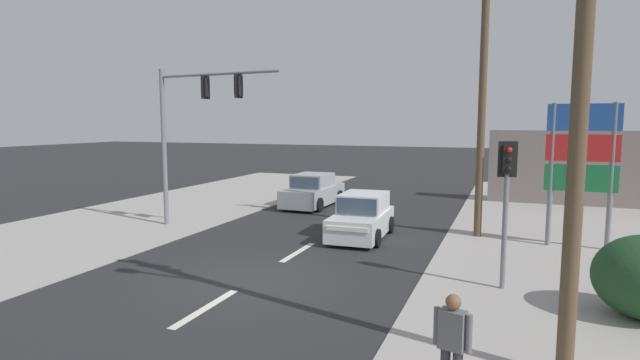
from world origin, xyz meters
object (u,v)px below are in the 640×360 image
(utility_pole_foreground_right, at_px, (575,17))
(hatchback_oncoming_mid, at_px, (362,218))
(shopping_plaza_sign, at_px, (582,155))
(pedestal_signal_right_kerb, at_px, (506,190))
(pedestrian_at_kerb, at_px, (452,343))
(sedan_kerbside_parked, at_px, (313,192))
(utility_pole_midground_right, at_px, (483,84))
(traffic_signal_mast, at_px, (189,118))

(utility_pole_foreground_right, bearing_deg, hatchback_oncoming_mid, 124.21)
(shopping_plaza_sign, relative_size, hatchback_oncoming_mid, 1.25)
(pedestal_signal_right_kerb, xyz_separation_m, shopping_plaza_sign, (2.15, 5.07, 0.57))
(pedestrian_at_kerb, bearing_deg, utility_pole_foreground_right, 43.76)
(shopping_plaza_sign, bearing_deg, pedestal_signal_right_kerb, -112.95)
(pedestal_signal_right_kerb, relative_size, shopping_plaza_sign, 0.77)
(utility_pole_foreground_right, relative_size, sedan_kerbside_parked, 2.41)
(hatchback_oncoming_mid, bearing_deg, utility_pole_midground_right, 22.91)
(pedestal_signal_right_kerb, relative_size, pedestrian_at_kerb, 2.18)
(utility_pole_midground_right, xyz_separation_m, traffic_signal_mast, (-10.21, -2.38, -1.15))
(utility_pole_midground_right, height_order, pedestal_signal_right_kerb, utility_pole_midground_right)
(sedan_kerbside_parked, height_order, pedestrian_at_kerb, pedestrian_at_kerb)
(shopping_plaza_sign, distance_m, hatchback_oncoming_mid, 7.27)
(pedestrian_at_kerb, bearing_deg, utility_pole_midground_right, 91.70)
(shopping_plaza_sign, bearing_deg, sedan_kerbside_parked, 158.11)
(hatchback_oncoming_mid, bearing_deg, pedestrian_at_kerb, -66.80)
(utility_pole_midground_right, height_order, sedan_kerbside_parked, utility_pole_midground_right)
(utility_pole_midground_right, bearing_deg, hatchback_oncoming_mid, -157.09)
(utility_pole_foreground_right, bearing_deg, pedestal_signal_right_kerb, 101.70)
(traffic_signal_mast, bearing_deg, shopping_plaza_sign, 7.91)
(utility_pole_foreground_right, xyz_separation_m, pedestal_signal_right_kerb, (-0.86, 4.13, -3.10))
(pedestal_signal_right_kerb, distance_m, shopping_plaza_sign, 5.53)
(pedestal_signal_right_kerb, height_order, pedestrian_at_kerb, pedestal_signal_right_kerb)
(pedestal_signal_right_kerb, relative_size, hatchback_oncoming_mid, 0.97)
(utility_pole_midground_right, distance_m, traffic_signal_mast, 10.54)
(utility_pole_midground_right, relative_size, sedan_kerbside_parked, 2.36)
(shopping_plaza_sign, relative_size, pedestrian_at_kerb, 2.82)
(traffic_signal_mast, height_order, pedestal_signal_right_kerb, traffic_signal_mast)
(pedestal_signal_right_kerb, height_order, hatchback_oncoming_mid, pedestal_signal_right_kerb)
(pedestal_signal_right_kerb, bearing_deg, shopping_plaza_sign, 67.05)
(sedan_kerbside_parked, bearing_deg, pedestal_signal_right_kerb, -47.34)
(utility_pole_foreground_right, distance_m, pedestal_signal_right_kerb, 5.24)
(pedestal_signal_right_kerb, distance_m, pedestrian_at_kerb, 5.75)
(traffic_signal_mast, xyz_separation_m, pedestal_signal_right_kerb, (11.13, -3.22, -1.73))
(traffic_signal_mast, distance_m, pedestal_signal_right_kerb, 11.72)
(pedestal_signal_right_kerb, xyz_separation_m, pedestrian_at_kerb, (-0.60, -5.52, -1.49))
(utility_pole_foreground_right, bearing_deg, sedan_kerbside_parked, 125.13)
(pedestrian_at_kerb, bearing_deg, sedan_kerbside_parked, 118.41)
(utility_pole_foreground_right, distance_m, hatchback_oncoming_mid, 10.96)
(shopping_plaza_sign, xyz_separation_m, sedan_kerbside_parked, (-10.82, 4.35, -2.28))
(pedestal_signal_right_kerb, xyz_separation_m, hatchback_oncoming_mid, (-4.68, 4.01, -1.71))
(utility_pole_foreground_right, xyz_separation_m, shopping_plaza_sign, (1.29, 9.20, -2.54))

